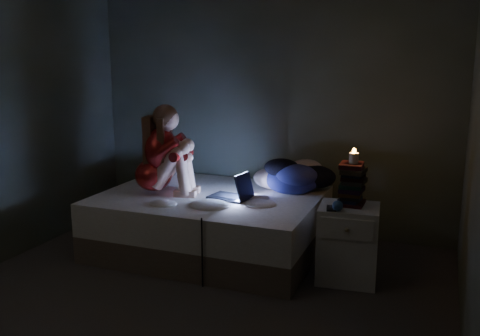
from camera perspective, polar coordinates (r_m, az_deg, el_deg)
The scene contains 12 objects.
floor at distance 3.80m, azimuth -6.39°, elevation -14.99°, with size 3.60×3.80×0.02m, color #39322F.
wall_back at distance 5.17m, azimuth 3.17°, elevation 7.45°, with size 3.60×0.02×2.60m, color #353C2B.
bed at distance 4.72m, azimuth -3.18°, elevation -5.90°, with size 1.88×1.41×0.52m, color beige, non-canonical shape.
pillow at distance 5.14m, azimuth -7.99°, elevation -0.82°, with size 0.41×0.29×0.12m, color white.
woman at distance 4.66m, azimuth -9.42°, elevation 2.03°, with size 0.49×0.32×0.79m, color #8A0608, non-canonical shape.
laptop at distance 4.48m, azimuth -1.15°, elevation -1.81°, with size 0.34×0.24×0.24m, color black, non-canonical shape.
clothes_pile at distance 4.73m, azimuth 5.60°, elevation -0.67°, with size 0.53×0.42×0.32m, color navy, non-canonical shape.
nightstand at distance 4.18m, azimuth 11.58°, elevation -7.99°, with size 0.45×0.40×0.60m, color silver.
book_stack at distance 4.10m, azimuth 12.08°, elevation -1.79°, with size 0.19×0.25×0.31m, color black, non-canonical shape.
candle at distance 4.06m, azimuth 12.20°, elevation 0.90°, with size 0.07×0.07×0.08m, color beige.
phone at distance 4.00m, azimuth 9.73°, elevation -4.26°, with size 0.07×0.14×0.01m, color black.
blue_orb at distance 3.95m, azimuth 10.30°, elevation -4.00°, with size 0.08×0.08×0.08m, color #2F5795.
Camera 1 is at (1.60, -2.99, 1.72)m, focal length 39.44 mm.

